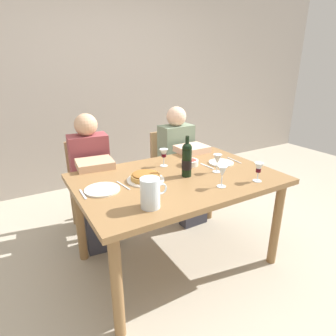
# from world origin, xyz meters

# --- Properties ---
(ground_plane) EXTENTS (8.00, 8.00, 0.00)m
(ground_plane) POSITION_xyz_m (0.00, 0.00, 0.00)
(ground_plane) COLOR #B2A893
(back_wall) EXTENTS (8.00, 0.10, 2.80)m
(back_wall) POSITION_xyz_m (0.00, 2.04, 1.40)
(back_wall) COLOR #A3998E
(back_wall) RESTS_ON ground
(dining_table) EXTENTS (1.50, 1.00, 0.76)m
(dining_table) POSITION_xyz_m (0.00, 0.00, 0.67)
(dining_table) COLOR olive
(dining_table) RESTS_ON ground
(wine_bottle) EXTENTS (0.07, 0.07, 0.31)m
(wine_bottle) POSITION_xyz_m (0.06, -0.02, 0.89)
(wine_bottle) COLOR black
(wine_bottle) RESTS_ON dining_table
(water_pitcher) EXTENTS (0.17, 0.12, 0.18)m
(water_pitcher) POSITION_xyz_m (-0.40, -0.33, 0.84)
(water_pitcher) COLOR silver
(water_pitcher) RESTS_ON dining_table
(baked_tart) EXTENTS (0.27, 0.27, 0.06)m
(baked_tart) POSITION_xyz_m (-0.24, 0.05, 0.79)
(baked_tart) COLOR white
(baked_tart) RESTS_ON dining_table
(salad_bowl) EXTENTS (0.14, 0.14, 0.05)m
(salad_bowl) POSITION_xyz_m (0.23, 0.16, 0.79)
(salad_bowl) COLOR white
(salad_bowl) RESTS_ON dining_table
(wine_glass_left_diner) EXTENTS (0.06, 0.06, 0.15)m
(wine_glass_left_diner) POSITION_xyz_m (0.16, -0.31, 0.86)
(wine_glass_left_diner) COLOR silver
(wine_glass_left_diner) RESTS_ON dining_table
(wine_glass_right_diner) EXTENTS (0.07, 0.07, 0.14)m
(wine_glass_right_diner) POSITION_xyz_m (0.45, -0.37, 0.86)
(wine_glass_right_diner) COLOR silver
(wine_glass_right_diner) RESTS_ON dining_table
(wine_glass_centre) EXTENTS (0.07, 0.07, 0.14)m
(wine_glass_centre) POSITION_xyz_m (0.32, -0.07, 0.86)
(wine_glass_centre) COLOR silver
(wine_glass_centre) RESTS_ON dining_table
(wine_glass_spare) EXTENTS (0.07, 0.07, 0.15)m
(wine_glass_spare) POSITION_xyz_m (0.03, 0.26, 0.86)
(wine_glass_spare) COLOR silver
(wine_glass_spare) RESTS_ON dining_table
(dinner_plate_left_setting) EXTENTS (0.24, 0.24, 0.01)m
(dinner_plate_left_setting) POSITION_xyz_m (-0.57, 0.05, 0.77)
(dinner_plate_left_setting) COLOR silver
(dinner_plate_left_setting) RESTS_ON dining_table
(dinner_plate_right_setting) EXTENTS (0.21, 0.21, 0.01)m
(dinner_plate_right_setting) POSITION_xyz_m (0.48, 0.06, 0.77)
(dinner_plate_right_setting) COLOR silver
(dinner_plate_right_setting) RESTS_ON dining_table
(fork_left_setting) EXTENTS (0.02, 0.16, 0.00)m
(fork_left_setting) POSITION_xyz_m (-0.70, 0.05, 0.76)
(fork_left_setting) COLOR silver
(fork_left_setting) RESTS_ON dining_table
(knife_left_setting) EXTENTS (0.03, 0.18, 0.00)m
(knife_left_setting) POSITION_xyz_m (-0.42, 0.05, 0.76)
(knife_left_setting) COLOR silver
(knife_left_setting) RESTS_ON dining_table
(knife_right_setting) EXTENTS (0.02, 0.18, 0.00)m
(knife_right_setting) POSITION_xyz_m (0.63, 0.06, 0.76)
(knife_right_setting) COLOR silver
(knife_right_setting) RESTS_ON dining_table
(spoon_right_setting) EXTENTS (0.03, 0.16, 0.00)m
(spoon_right_setting) POSITION_xyz_m (0.33, 0.06, 0.76)
(spoon_right_setting) COLOR silver
(spoon_right_setting) RESTS_ON dining_table
(chair_left) EXTENTS (0.44, 0.44, 0.87)m
(chair_left) POSITION_xyz_m (-0.44, 0.91, 0.50)
(chair_left) COLOR #9E7A51
(chair_left) RESTS_ON ground
(diner_left) EXTENTS (0.37, 0.53, 1.16)m
(diner_left) POSITION_xyz_m (-0.46, 0.68, 0.62)
(diner_left) COLOR #8E3D42
(diner_left) RESTS_ON ground
(chair_right) EXTENTS (0.41, 0.41, 0.87)m
(chair_right) POSITION_xyz_m (0.45, 0.87, 0.50)
(chair_right) COLOR #9E7A51
(chair_right) RESTS_ON ground
(diner_right) EXTENTS (0.34, 0.51, 1.16)m
(diner_right) POSITION_xyz_m (0.45, 0.63, 0.62)
(diner_right) COLOR gray
(diner_right) RESTS_ON ground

